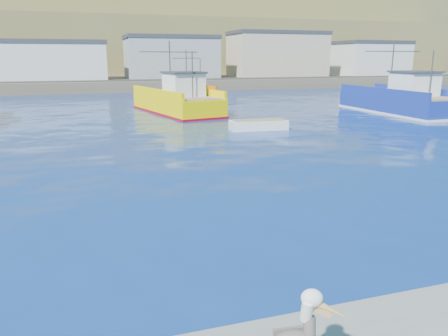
# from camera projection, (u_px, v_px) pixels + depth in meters

# --- Properties ---
(ground) EXTENTS (260.00, 260.00, 0.00)m
(ground) POSITION_uv_depth(u_px,v_px,m) (295.00, 257.00, 11.46)
(ground) COLOR navy
(ground) RESTS_ON ground
(dock_bollards) EXTENTS (36.20, 0.20, 0.30)m
(dock_bollards) POSITION_uv_depth(u_px,v_px,m) (406.00, 297.00, 8.34)
(dock_bollards) COLOR #4C4C4C
(dock_bollards) RESTS_ON dock
(far_shore) EXTENTS (200.00, 81.00, 24.00)m
(far_shore) POSITION_uv_depth(u_px,v_px,m) (99.00, 41.00, 109.98)
(far_shore) COLOR brown
(far_shore) RESTS_ON ground
(trawler_yellow_b) EXTENTS (6.80, 13.10, 6.66)m
(trawler_yellow_b) POSITION_uv_depth(u_px,v_px,m) (177.00, 101.00, 41.07)
(trawler_yellow_b) COLOR #F9D500
(trawler_yellow_b) RESTS_ON ground
(trawler_blue) EXTENTS (6.22, 12.99, 6.73)m
(trawler_blue) POSITION_uv_depth(u_px,v_px,m) (400.00, 101.00, 41.06)
(trawler_blue) COLOR navy
(trawler_blue) RESTS_ON ground
(boat_orange) EXTENTS (5.31, 8.15, 5.99)m
(boat_orange) POSITION_uv_depth(u_px,v_px,m) (191.00, 91.00, 54.87)
(boat_orange) COLOR #CC5D01
(boat_orange) RESTS_ON ground
(skiff_mid) EXTENTS (4.25, 1.79, 0.90)m
(skiff_mid) POSITION_uv_depth(u_px,v_px,m) (258.00, 126.00, 31.58)
(skiff_mid) COLOR silver
(skiff_mid) RESTS_ON ground
(skiff_far) EXTENTS (1.74, 3.72, 0.78)m
(skiff_far) POSITION_uv_depth(u_px,v_px,m) (393.00, 98.00, 52.92)
(skiff_far) COLOR silver
(skiff_far) RESTS_ON ground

